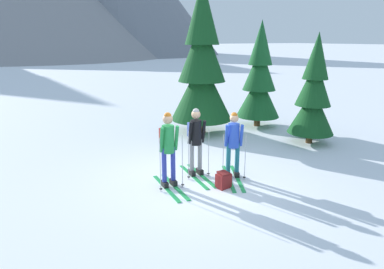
{
  "coord_description": "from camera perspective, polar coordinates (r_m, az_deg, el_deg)",
  "views": [
    {
      "loc": [
        -3.7,
        -6.73,
        3.35
      ],
      "look_at": [
        0.11,
        0.41,
        1.05
      ],
      "focal_mm": 31.6,
      "sensor_mm": 36.0,
      "label": 1
    }
  ],
  "objects": [
    {
      "name": "skier_in_green",
      "position": [
        7.72,
        -4.06,
        -1.81
      ],
      "size": [
        0.61,
        1.59,
        1.78
      ],
      "color": "green",
      "rests_on": "ground"
    },
    {
      "name": "pine_tree_near",
      "position": [
        12.13,
        1.67,
        11.54
      ],
      "size": [
        2.21,
        2.21,
        5.33
      ],
      "color": "#51381E",
      "rests_on": "ground"
    },
    {
      "name": "pine_tree_mid",
      "position": [
        11.61,
        19.82,
        6.43
      ],
      "size": [
        1.48,
        1.48,
        3.57
      ],
      "color": "#51381E",
      "rests_on": "ground"
    },
    {
      "name": "backpack_on_snow_front",
      "position": [
        7.95,
        5.34,
        -7.66
      ],
      "size": [
        0.36,
        0.29,
        0.38
      ],
      "color": "maroon",
      "rests_on": "ground"
    },
    {
      "name": "skier_in_blue",
      "position": [
        8.32,
        6.98,
        -1.17
      ],
      "size": [
        0.97,
        1.64,
        1.66
      ],
      "color": "green",
      "rests_on": "ground"
    },
    {
      "name": "ground_plane",
      "position": [
        8.38,
        0.64,
        -7.69
      ],
      "size": [
        400.0,
        400.0,
        0.0
      ],
      "primitive_type": "plane",
      "color": "white"
    },
    {
      "name": "skier_in_black",
      "position": [
        8.36,
        0.62,
        -0.62
      ],
      "size": [
        0.61,
        1.67,
        1.73
      ],
      "color": "green",
      "rests_on": "ground"
    },
    {
      "name": "pine_tree_far",
      "position": [
        13.43,
        11.29,
        9.15
      ],
      "size": [
        1.67,
        1.67,
        4.04
      ],
      "color": "#51381E",
      "rests_on": "ground"
    }
  ]
}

